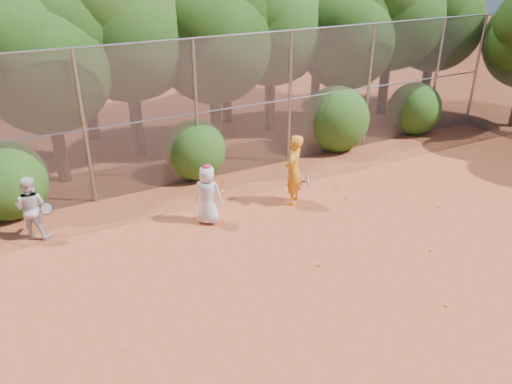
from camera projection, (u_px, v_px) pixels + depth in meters
ground at (356, 277)px, 10.26m from camera, size 80.00×80.00×0.00m
fence_back at (226, 107)px, 14.07m from camera, size 20.05×0.09×4.03m
tree_2 at (44, 54)px, 13.03m from camera, size 3.99×3.47×5.47m
tree_3 at (126, 12)px, 14.53m from camera, size 4.89×4.26×6.70m
tree_4 at (214, 32)px, 15.37m from camera, size 4.19×3.64×5.73m
tree_5 at (272, 15)px, 16.93m from camera, size 4.51×3.92×6.17m
tree_6 at (348, 31)px, 17.43m from camera, size 3.86×3.36×5.29m
tree_7 at (394, 2)px, 18.61m from camera, size 4.77×4.14×6.53m
tree_8 at (437, 13)px, 19.40m from camera, size 4.25×3.70×5.82m
tree_11 at (225, 8)px, 17.73m from camera, size 4.64×4.03×6.35m
bush_0 at (5, 177)px, 12.31m from camera, size 2.00×2.00×2.00m
bush_1 at (195, 147)px, 14.44m from camera, size 1.80×1.80×1.80m
bush_2 at (336, 116)px, 16.45m from camera, size 2.20×2.20×2.20m
bush_3 at (415, 106)px, 17.98m from camera, size 1.90×1.90×1.90m
player_yellow at (293, 170)px, 12.85m from camera, size 0.91×0.79×1.89m
player_teen at (208, 194)px, 12.01m from camera, size 0.86×0.84×1.52m
player_white at (31, 207)px, 11.39m from camera, size 0.94×0.89×1.52m
ball_0 at (430, 250)px, 11.13m from camera, size 0.07×0.07×0.07m
ball_1 at (346, 197)px, 13.47m from camera, size 0.07×0.07×0.07m
ball_2 at (447, 305)px, 9.41m from camera, size 0.07×0.07×0.07m
ball_3 at (439, 206)px, 12.99m from camera, size 0.07×0.07×0.07m
ball_4 at (319, 265)px, 10.61m from camera, size 0.07×0.07×0.07m
ball_5 at (336, 184)px, 14.19m from camera, size 0.07×0.07×0.07m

